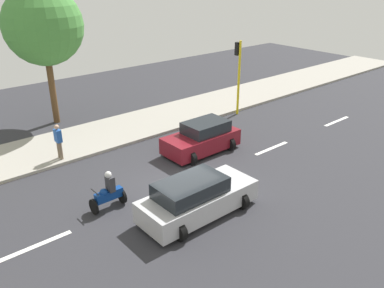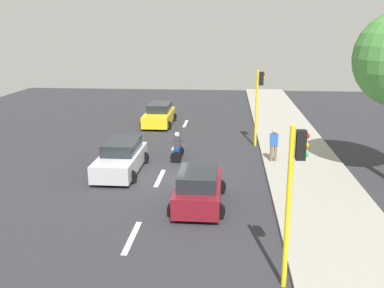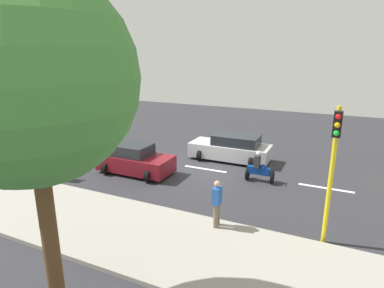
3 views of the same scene
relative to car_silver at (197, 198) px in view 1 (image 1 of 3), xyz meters
The scene contains 12 objects.
ground_plane 2.28m from the car_silver, 20.88° to the right, with size 40.00×60.00×0.10m, color #2D2D33.
sidewalk 9.07m from the car_silver, ahead, with size 4.00×60.00×0.15m, color #9E998E.
lane_stripe_far_north 12.94m from the car_silver, 81.05° to the right, with size 0.20×2.40×0.01m, color white.
lane_stripe_north 7.10m from the car_silver, 73.45° to the right, with size 0.20×2.40×0.01m, color white.
lane_stripe_mid 2.27m from the car_silver, 20.88° to the right, with size 0.20×2.40×0.01m, color white.
lane_stripe_south 5.65m from the car_silver, 68.97° to the left, with size 0.20×2.40×0.01m, color white.
car_silver is the anchor object (origin of this frame).
car_maroon 5.59m from the car_silver, 43.66° to the right, with size 2.16×3.83×1.52m.
motorcycle 3.34m from the car_silver, 41.99° to the left, with size 0.60×1.30×1.53m.
pedestrian_near_signal 7.76m from the car_silver, 14.64° to the left, with size 0.40×0.24×1.69m.
traffic_light_midblock 11.69m from the car_silver, 53.32° to the right, with size 0.49×0.24×4.50m.
street_tree_north 13.53m from the car_silver, ahead, with size 4.28×4.28×7.67m.
Camera 1 is at (-11.51, 9.03, 8.43)m, focal length 37.62 mm.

